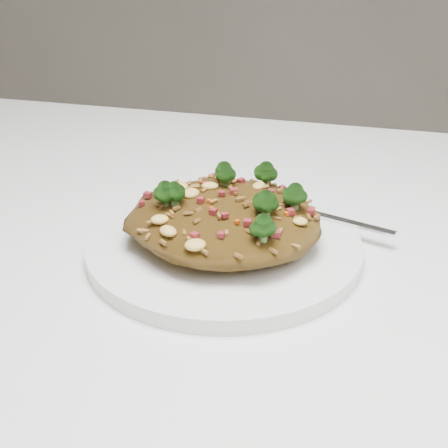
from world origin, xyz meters
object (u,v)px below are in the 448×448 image
at_px(dining_table, 234,343).
at_px(fork, 320,215).
at_px(plate, 224,246).
at_px(fried_rice, 225,212).

distance_m(dining_table, fork, 0.15).
bearing_deg(fork, plate, -122.53).
bearing_deg(fork, fried_rice, -122.34).
bearing_deg(dining_table, plate, 138.72).
distance_m(dining_table, fried_rice, 0.13).
distance_m(plate, fried_rice, 0.03).
bearing_deg(plate, dining_table, -41.28).
bearing_deg(plate, fried_rice, 1.81).
xyz_separation_m(dining_table, fork, (0.06, 0.08, 0.11)).
xyz_separation_m(plate, fried_rice, (0.00, 0.00, 0.03)).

